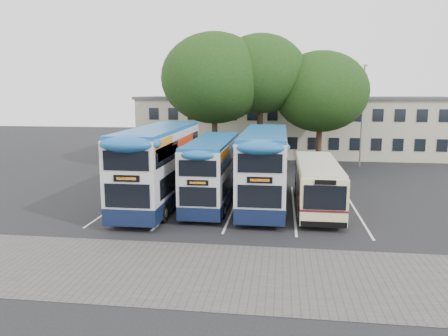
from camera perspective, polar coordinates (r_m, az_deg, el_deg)
ground at (r=21.40m, az=10.09°, el=-8.51°), size 120.00×120.00×0.00m
paving_strip at (r=16.73m, az=3.76°, el=-13.74°), size 40.00×6.00×0.01m
bay_lines at (r=26.31m, az=1.42°, el=-4.84°), size 14.12×11.00×0.01m
depot_building at (r=47.43m, az=8.86°, el=5.52°), size 32.40×8.40×6.20m
lamp_post at (r=40.91m, az=17.63°, el=7.20°), size 0.25×1.05×9.06m
tree_left at (r=37.42m, az=-1.26°, el=11.62°), size 8.94×8.94×11.62m
tree_mid at (r=38.14m, az=4.81°, el=12.14°), size 7.89×7.89×11.57m
tree_right at (r=38.88m, az=12.52°, el=9.70°), size 8.14×8.14×10.18m
bus_dd_left at (r=26.29m, az=-8.42°, el=0.74°), size 2.70×11.15×4.65m
bus_dd_mid at (r=26.21m, az=-1.47°, el=-0.05°), size 2.29×9.46×3.94m
bus_dd_right at (r=26.10m, az=5.30°, el=0.49°), size 2.58×10.66×4.44m
bus_single at (r=25.93m, az=12.07°, el=-1.77°), size 2.34×9.20×2.74m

